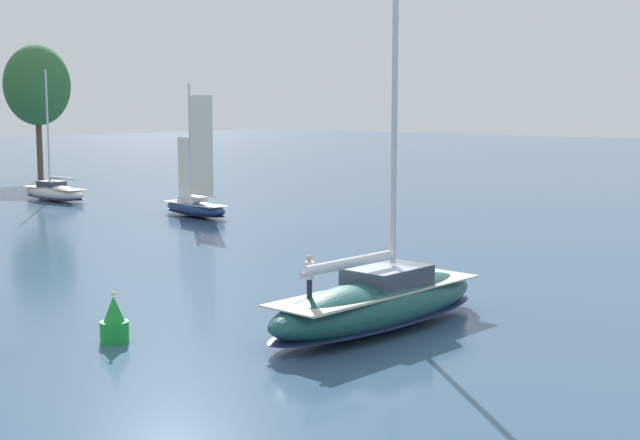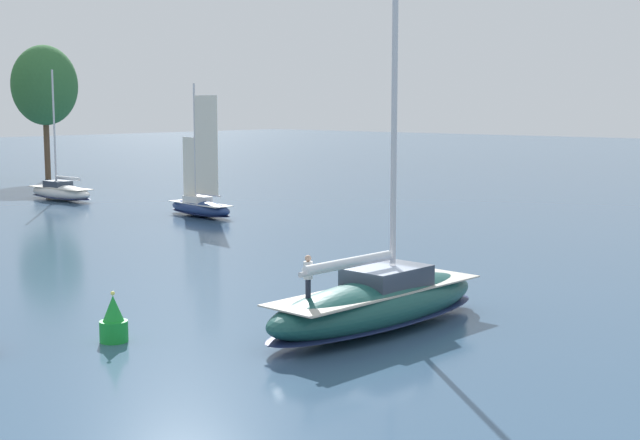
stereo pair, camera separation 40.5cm
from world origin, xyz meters
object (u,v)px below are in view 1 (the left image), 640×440
sailboat_moored_near_marina (54,192)px  channel_buoy (114,322)px  sailboat_moored_mid_channel (195,206)px  tree_shore_right (37,86)px  sailboat_main (378,301)px

sailboat_moored_near_marina → channel_buoy: bearing=-120.5°
sailboat_moored_near_marina → sailboat_moored_mid_channel: bearing=-87.9°
sailboat_moored_near_marina → sailboat_moored_mid_channel: (0.67, -18.58, 0.05)m
tree_shore_right → sailboat_main: bearing=-112.7°
sailboat_main → sailboat_moored_near_marina: bearing=70.3°
sailboat_main → sailboat_moored_mid_channel: size_ratio=1.55×
tree_shore_right → channel_buoy: (-38.28, -66.02, -10.16)m
tree_shore_right → sailboat_moored_mid_channel: (-11.35, -40.04, -10.06)m
channel_buoy → sailboat_main: bearing=-37.6°
tree_shore_right → sailboat_moored_mid_channel: size_ratio=1.50×
sailboat_moored_mid_channel → channel_buoy: (-26.93, -25.98, -0.10)m
sailboat_moored_near_marina → sailboat_moored_mid_channel: 18.59m
channel_buoy → tree_shore_right: bearing=59.9°
sailboat_main → sailboat_moored_near_marina: 53.93m
tree_shore_right → sailboat_moored_near_marina: (-12.02, -21.47, -10.11)m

